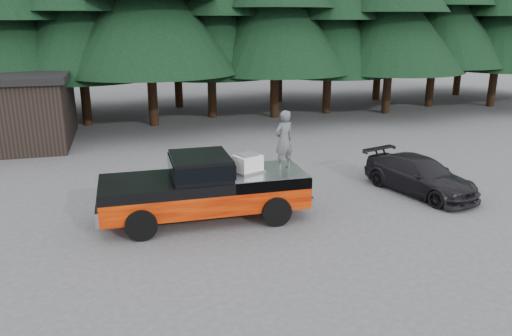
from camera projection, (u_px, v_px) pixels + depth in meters
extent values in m
plane|color=#474749|center=(226.00, 225.00, 14.08)|extent=(120.00, 120.00, 0.00)
cube|color=black|center=(200.00, 165.00, 14.04)|extent=(1.66, 1.90, 0.59)
cube|color=silver|center=(248.00, 164.00, 14.37)|extent=(0.88, 0.81, 0.48)
imported|color=#4E5254|center=(284.00, 140.00, 14.46)|extent=(0.75, 0.62, 1.76)
imported|color=black|center=(420.00, 175.00, 16.56)|extent=(2.79, 4.40, 1.19)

